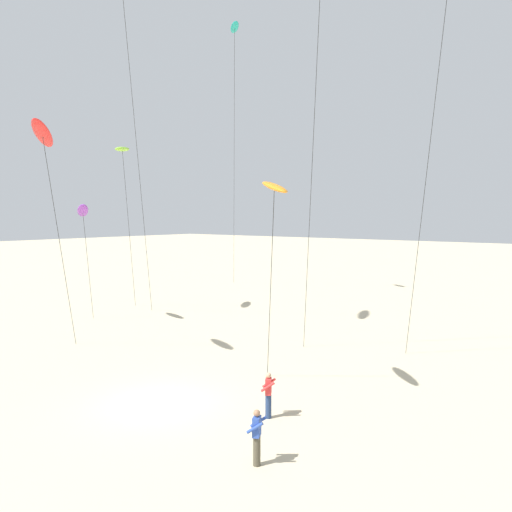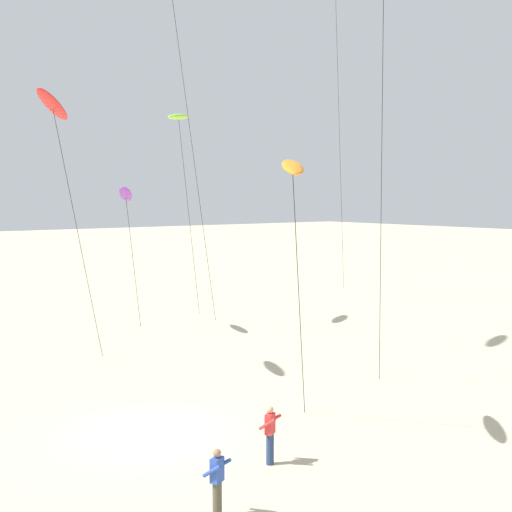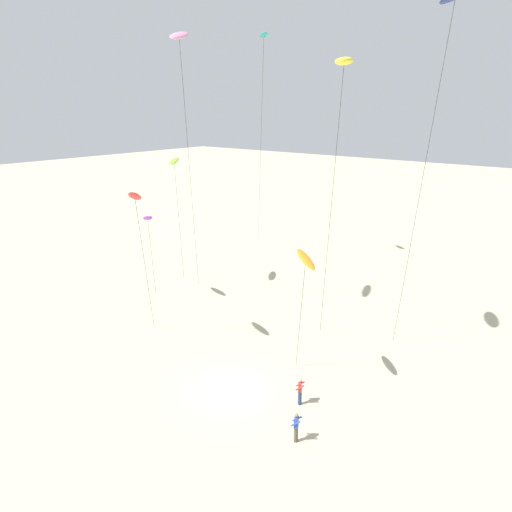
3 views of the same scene
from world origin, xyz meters
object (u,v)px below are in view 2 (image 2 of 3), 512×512
Objects in this scene: kite_purple at (126,195)px; kite_flyer_middle at (270,433)px; kite_red at (53,106)px; kite_flyer_nearest at (217,481)px; kite_orange at (293,169)px; kite_lime at (179,118)px.

kite_purple is 4.89× the size of kite_flyer_middle.
kite_flyer_nearest is at bearing -6.43° from kite_red.
kite_purple is at bearing 136.65° from kite_red.
kite_purple is at bearing 158.81° from kite_flyer_nearest.
kite_orange is (18.21, -3.61, 0.73)m from kite_purple.
kite_lime is 26.54m from kite_flyer_nearest.
kite_purple reaches higher than kite_flyer_middle.
kite_red is 12.01m from kite_orange.
kite_flyer_middle is (12.17, 1.39, -10.17)m from kite_red.
kite_lime is at bearing 151.22° from kite_flyer_nearest.
kite_purple is (0.33, -3.55, -4.36)m from kite_lime.
kite_lime is 1.41× the size of kite_orange.
kite_flyer_nearest is at bearing -21.19° from kite_purple.
kite_red is (6.89, -6.50, 3.49)m from kite_purple.
kite_orange is at bearing -11.21° from kite_purple.
kite_red is 7.06× the size of kite_flyer_nearest.
kite_purple is 20.83m from kite_flyer_middle.
kite_flyer_nearest and kite_flyer_middle have the same top height.
kite_flyer_nearest is (13.94, -1.57, -10.17)m from kite_red.
kite_lime is at bearing 158.89° from kite_orange.
kite_lime reaches higher than kite_flyer_middle.
kite_flyer_middle is at bearing 120.82° from kite_flyer_nearest.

